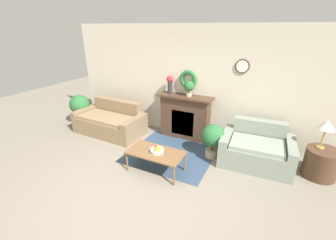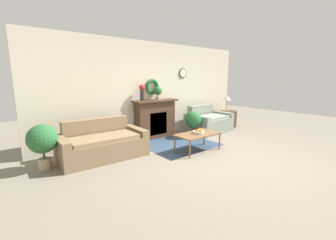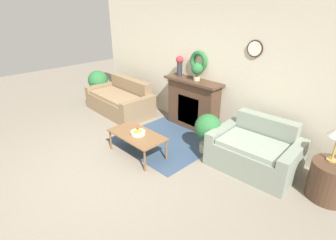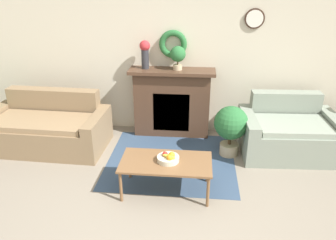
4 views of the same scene
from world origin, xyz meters
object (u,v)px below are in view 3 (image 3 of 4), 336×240
object	(u,v)px
potted_plant_floor_by_loveseat	(208,129)
side_table_by_loveseat	(331,181)
couch_left	(121,101)
potted_plant_on_mantel	(197,70)
fireplace	(193,104)
vase_on_mantel_left	(180,64)
potted_plant_floor_by_couch	(98,81)
fruit_bowl	(138,132)
coffee_table	(137,136)
loveseat_right	(255,151)

from	to	relation	value
potted_plant_floor_by_loveseat	side_table_by_loveseat	bearing A→B (deg)	6.68
couch_left	potted_plant_on_mantel	world-z (taller)	potted_plant_on_mantel
fireplace	potted_plant_floor_by_loveseat	size ratio (longest dim) A/B	1.78
fireplace	potted_plant_on_mantel	world-z (taller)	potted_plant_on_mantel
fireplace	couch_left	size ratio (longest dim) A/B	0.73
vase_on_mantel_left	potted_plant_floor_by_couch	size ratio (longest dim) A/B	0.50
side_table_by_loveseat	potted_plant_on_mantel	size ratio (longest dim) A/B	1.59
fruit_bowl	side_table_by_loveseat	world-z (taller)	side_table_by_loveseat
potted_plant_floor_by_loveseat	couch_left	bearing A→B (deg)	179.75
coffee_table	vase_on_mantel_left	size ratio (longest dim) A/B	2.49
potted_plant_floor_by_couch	potted_plant_floor_by_loveseat	bearing A→B (deg)	-1.00
vase_on_mantel_left	potted_plant_on_mantel	xyz separation A→B (m)	(0.51, -0.02, -0.03)
couch_left	side_table_by_loveseat	bearing A→B (deg)	4.46
vase_on_mantel_left	potted_plant_floor_by_loveseat	xyz separation A→B (m)	(1.32, -0.64, -0.89)
potted_plant_floor_by_couch	potted_plant_floor_by_loveseat	world-z (taller)	potted_plant_floor_by_couch
fruit_bowl	loveseat_right	bearing A→B (deg)	34.68
couch_left	fruit_bowl	world-z (taller)	couch_left
fireplace	potted_plant_floor_by_loveseat	xyz separation A→B (m)	(0.90, -0.63, -0.09)
couch_left	potted_plant_on_mantel	xyz separation A→B (m)	(1.95, 0.61, 1.03)
couch_left	vase_on_mantel_left	world-z (taller)	vase_on_mantel_left
loveseat_right	vase_on_mantel_left	distance (m)	2.47
coffee_table	potted_plant_floor_by_loveseat	bearing A→B (deg)	49.83
couch_left	potted_plant_on_mantel	bearing A→B (deg)	19.06
fruit_bowl	fireplace	bearing A→B (deg)	93.44
couch_left	fireplace	bearing A→B (deg)	20.21
fireplace	vase_on_mantel_left	distance (m)	0.90
fruit_bowl	coffee_table	bearing A→B (deg)	-171.59
potted_plant_floor_by_loveseat	fruit_bowl	bearing A→B (deg)	-129.32
potted_plant_floor_by_couch	potted_plant_floor_by_loveseat	distance (m)	3.88
loveseat_right	fruit_bowl	size ratio (longest dim) A/B	5.41
fireplace	loveseat_right	xyz separation A→B (m)	(1.77, -0.46, -0.25)
couch_left	loveseat_right	distance (m)	3.63
loveseat_right	potted_plant_on_mantel	xyz separation A→B (m)	(-1.68, 0.44, 1.02)
fireplace	potted_plant_floor_by_loveseat	bearing A→B (deg)	-35.09
coffee_table	potted_plant_floor_by_couch	size ratio (longest dim) A/B	1.25
fireplace	side_table_by_loveseat	xyz separation A→B (m)	(2.91, -0.40, -0.28)
loveseat_right	fruit_bowl	distance (m)	2.04
coffee_table	vase_on_mantel_left	bearing A→B (deg)	106.78
loveseat_right	side_table_by_loveseat	bearing A→B (deg)	0.09
potted_plant_floor_by_couch	couch_left	bearing A→B (deg)	-2.86
side_table_by_loveseat	potted_plant_floor_by_loveseat	distance (m)	2.03
fruit_bowl	potted_plant_on_mantel	distance (m)	1.82
vase_on_mantel_left	potted_plant_floor_by_loveseat	distance (m)	1.71
coffee_table	potted_plant_on_mantel	distance (m)	1.86
vase_on_mantel_left	couch_left	bearing A→B (deg)	-156.54
side_table_by_loveseat	potted_plant_floor_by_couch	size ratio (longest dim) A/B	0.67
loveseat_right	vase_on_mantel_left	bearing A→B (deg)	165.15
couch_left	loveseat_right	xyz separation A→B (m)	(3.63, 0.16, 0.01)
coffee_table	side_table_by_loveseat	xyz separation A→B (m)	(2.84, 1.22, -0.11)
fireplace	potted_plant_floor_by_couch	distance (m)	3.04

